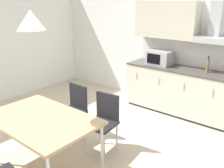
{
  "coord_description": "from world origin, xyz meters",
  "views": [
    {
      "loc": [
        2.47,
        -1.87,
        2.15
      ],
      "look_at": [
        0.31,
        0.79,
        1.0
      ],
      "focal_mm": 40.0,
      "sensor_mm": 36.0,
      "label": 1
    }
  ],
  "objects_px": {
    "chair_far_right": "(104,117)",
    "chair_far_left": "(74,106)",
    "bottle_brown": "(208,65)",
    "pendant_lamp": "(31,20)",
    "dining_table": "(41,121)",
    "microwave": "(159,58)"
  },
  "relations": [
    {
      "from": "bottle_brown",
      "to": "microwave",
      "type": "bearing_deg",
      "value": -179.36
    },
    {
      "from": "chair_far_left",
      "to": "pendant_lamp",
      "type": "height_order",
      "value": "pendant_lamp"
    },
    {
      "from": "chair_far_right",
      "to": "chair_far_left",
      "type": "distance_m",
      "value": 0.64
    },
    {
      "from": "microwave",
      "to": "chair_far_left",
      "type": "distance_m",
      "value": 2.06
    },
    {
      "from": "microwave",
      "to": "chair_far_left",
      "type": "xyz_separation_m",
      "value": [
        -0.44,
        -1.95,
        -0.53
      ]
    },
    {
      "from": "microwave",
      "to": "pendant_lamp",
      "type": "relative_size",
      "value": 1.5
    },
    {
      "from": "bottle_brown",
      "to": "chair_far_left",
      "type": "relative_size",
      "value": 0.35
    },
    {
      "from": "microwave",
      "to": "pendant_lamp",
      "type": "bearing_deg",
      "value": -92.4
    },
    {
      "from": "dining_table",
      "to": "chair_far_left",
      "type": "height_order",
      "value": "chair_far_left"
    },
    {
      "from": "microwave",
      "to": "bottle_brown",
      "type": "bearing_deg",
      "value": 0.64
    },
    {
      "from": "bottle_brown",
      "to": "chair_far_left",
      "type": "xyz_separation_m",
      "value": [
        -1.41,
        -1.96,
        -0.52
      ]
    },
    {
      "from": "chair_far_right",
      "to": "pendant_lamp",
      "type": "distance_m",
      "value": 1.68
    },
    {
      "from": "bottle_brown",
      "to": "dining_table",
      "type": "distance_m",
      "value": 3.03
    },
    {
      "from": "chair_far_right",
      "to": "chair_far_left",
      "type": "height_order",
      "value": "same"
    },
    {
      "from": "pendant_lamp",
      "to": "dining_table",
      "type": "bearing_deg",
      "value": 69.44
    },
    {
      "from": "bottle_brown",
      "to": "dining_table",
      "type": "bearing_deg",
      "value": -111.09
    },
    {
      "from": "dining_table",
      "to": "pendant_lamp",
      "type": "distance_m",
      "value": 1.24
    },
    {
      "from": "chair_far_right",
      "to": "pendant_lamp",
      "type": "xyz_separation_m",
      "value": [
        -0.32,
        -0.85,
        1.41
      ]
    },
    {
      "from": "dining_table",
      "to": "microwave",
      "type": "bearing_deg",
      "value": 87.6
    },
    {
      "from": "dining_table",
      "to": "chair_far_left",
      "type": "xyz_separation_m",
      "value": [
        -0.32,
        0.85,
        -0.17
      ]
    },
    {
      "from": "chair_far_left",
      "to": "pendant_lamp",
      "type": "distance_m",
      "value": 1.68
    },
    {
      "from": "bottle_brown",
      "to": "pendant_lamp",
      "type": "relative_size",
      "value": 0.95
    }
  ]
}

